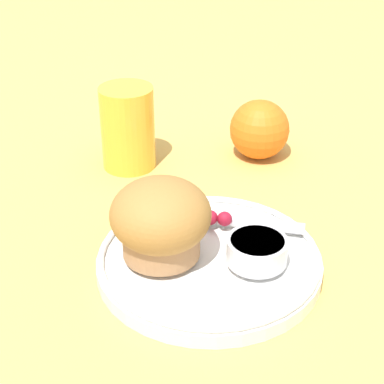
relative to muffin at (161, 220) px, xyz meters
name	(u,v)px	position (x,y,z in m)	size (l,w,h in m)	color
ground_plane	(196,256)	(0.03, 0.03, -0.06)	(3.00, 3.00, 0.00)	tan
plate	(209,261)	(0.04, 0.01, -0.05)	(0.21, 0.21, 0.02)	white
muffin	(161,220)	(0.00, 0.00, 0.00)	(0.09, 0.09, 0.07)	#9E7047
cream_ramekin	(257,249)	(0.09, 0.00, -0.02)	(0.06, 0.06, 0.02)	silver
berry_pair	(217,218)	(0.04, 0.06, -0.03)	(0.03, 0.01, 0.01)	maroon
butter_knife	(216,219)	(0.04, 0.06, -0.03)	(0.18, 0.02, 0.00)	#B7B7BC
orange_fruit	(259,129)	(0.07, 0.25, -0.02)	(0.07, 0.07, 0.07)	orange
juice_glass	(128,128)	(-0.08, 0.20, -0.01)	(0.06, 0.06, 0.10)	gold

